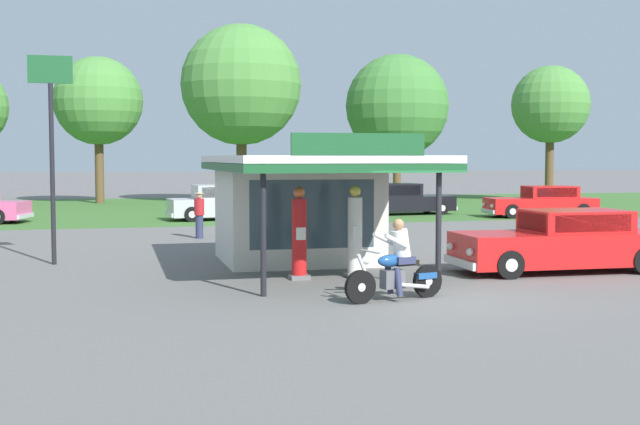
{
  "coord_description": "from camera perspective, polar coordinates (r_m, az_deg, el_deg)",
  "views": [
    {
      "loc": [
        -6.24,
        -15.22,
        2.75
      ],
      "look_at": [
        -1.29,
        4.56,
        1.4
      ],
      "focal_mm": 46.35,
      "sensor_mm": 36.0,
      "label": 1
    }
  ],
  "objects": [
    {
      "name": "roadside_pole_sign",
      "position": [
        22.31,
        -18.06,
        5.81
      ],
      "size": [
        1.1,
        0.12,
        5.35
      ],
      "color": "black",
      "rests_on": "ground"
    },
    {
      "name": "parked_car_back_row_right",
      "position": [
        40.25,
        5.69,
        0.84
      ],
      "size": [
        5.14,
        2.2,
        1.51
      ],
      "color": "black",
      "rests_on": "ground"
    },
    {
      "name": "ground_plane",
      "position": [
        16.68,
        8.18,
        -5.74
      ],
      "size": [
        300.0,
        300.0,
        0.0
      ],
      "primitive_type": "plane",
      "color": "slate"
    },
    {
      "name": "service_station_kiosk",
      "position": [
        21.47,
        -1.34,
        0.83
      ],
      "size": [
        4.62,
        7.81,
        3.24
      ],
      "color": "silver",
      "rests_on": "ground"
    },
    {
      "name": "tree_oak_far_left",
      "position": [
        54.63,
        15.67,
        7.04
      ],
      "size": [
        4.89,
        4.89,
        8.57
      ],
      "color": "brown",
      "rests_on": "ground"
    },
    {
      "name": "grass_verge_strip",
      "position": [
        45.73,
        -6.18,
        0.33
      ],
      "size": [
        120.0,
        24.0,
        0.01
      ],
      "primitive_type": "cube",
      "color": "#3D6B2D",
      "rests_on": "ground"
    },
    {
      "name": "bystander_strolling_foreground",
      "position": [
        28.47,
        -8.34,
        -0.1
      ],
      "size": [
        0.35,
        0.35,
        1.58
      ],
      "color": "#2D3351",
      "rests_on": "ground"
    },
    {
      "name": "gas_pump_offside",
      "position": [
        19.02,
        2.43,
        -1.57
      ],
      "size": [
        0.44,
        0.44,
        2.12
      ],
      "color": "slate",
      "rests_on": "ground"
    },
    {
      "name": "tree_oak_left",
      "position": [
        51.75,
        -14.97,
        7.32
      ],
      "size": [
        5.31,
        5.31,
        8.83
      ],
      "color": "brown",
      "rests_on": "ground"
    },
    {
      "name": "motorcycle_with_rider",
      "position": [
        16.02,
        5.3,
        -3.75
      ],
      "size": [
        2.15,
        0.81,
        1.58
      ],
      "color": "black",
      "rests_on": "ground"
    },
    {
      "name": "parked_car_back_row_centre_right",
      "position": [
        36.98,
        -6.7,
        0.61
      ],
      "size": [
        5.18,
        2.37,
        1.56
      ],
      "color": "#B7B7BC",
      "rests_on": "ground"
    },
    {
      "name": "gas_pump_nearside",
      "position": [
        18.69,
        -1.44,
        -1.69
      ],
      "size": [
        0.44,
        0.44,
        2.1
      ],
      "color": "slate",
      "rests_on": "ground"
    },
    {
      "name": "tree_oak_centre",
      "position": [
        52.89,
        5.43,
        7.17
      ],
      "size": [
        6.55,
        6.55,
        9.3
      ],
      "color": "brown",
      "rests_on": "ground"
    },
    {
      "name": "tree_oak_right",
      "position": [
        50.85,
        -5.47,
        8.74
      ],
      "size": [
        7.31,
        7.31,
        10.83
      ],
      "color": "brown",
      "rests_on": "ground"
    },
    {
      "name": "parked_car_second_row_spare",
      "position": [
        39.75,
        15.11,
        0.66
      ],
      "size": [
        5.34,
        2.31,
        1.45
      ],
      "color": "red",
      "rests_on": "ground"
    },
    {
      "name": "featured_classic_sedan",
      "position": [
        20.81,
        16.41,
        -2.03
      ],
      "size": [
        5.33,
        2.05,
        1.49
      ],
      "color": "red",
      "rests_on": "ground"
    }
  ]
}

